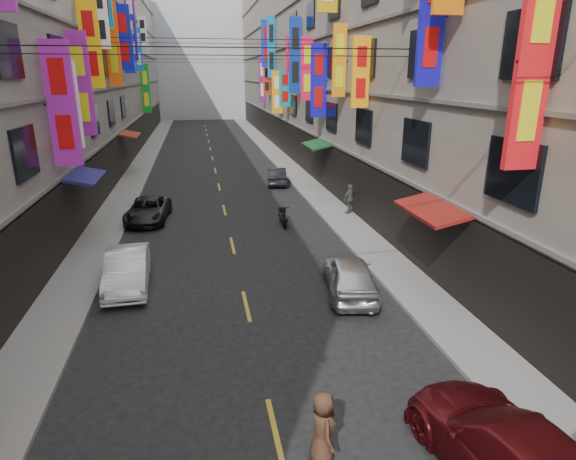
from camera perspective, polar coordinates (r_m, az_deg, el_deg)
name	(u,v)px	position (r m, az deg, el deg)	size (l,w,h in m)	color
sidewalk_left	(137,172)	(39.29, -17.44, 6.53)	(2.00, 90.00, 0.12)	slate
sidewalk_right	(289,167)	(39.69, 0.13, 7.46)	(2.00, 90.00, 0.12)	slate
building_row_left	(34,41)	(39.86, -27.85, 19.18)	(10.14, 90.00, 19.00)	gray
building_row_right	(365,45)	(40.63, 9.06, 20.85)	(10.14, 90.00, 19.00)	gray
haze_block	(200,52)	(88.43, -10.43, 20.08)	(18.00, 8.00, 22.00)	#A7B0BA
shop_signage	(210,43)	(31.18, -9.18, 21.03)	(14.00, 55.00, 11.93)	#0E52A8
street_awnings	(200,172)	(22.74, -10.44, 6.81)	(13.99, 35.20, 0.41)	#134827
overhead_cables	(217,43)	(26.41, -8.38, 21.07)	(14.00, 38.04, 1.24)	black
lane_markings	(217,178)	(36.10, -8.41, 6.13)	(0.12, 80.20, 0.01)	gold
scooter_far_right	(283,216)	(24.35, -0.62, 1.64)	(0.50, 1.80, 1.14)	black
car_left_mid	(127,269)	(18.12, -18.51, -4.42)	(1.42, 4.07, 1.34)	white
car_left_far	(148,210)	(25.99, -16.26, 2.30)	(1.95, 4.23, 1.17)	black
car_right_near	(516,458)	(10.35, 25.44, -23.25)	(2.07, 5.10, 1.48)	#540E12
car_right_mid	(350,275)	(16.79, 7.31, -5.36)	(1.60, 3.97, 1.35)	silver
car_right_far	(277,176)	(33.53, -1.35, 6.43)	(1.24, 3.57, 1.18)	#23232A
pedestrian_rfar	(350,199)	(26.07, 7.34, 3.67)	(0.93, 0.53, 1.59)	#525355
pedestrian_crossing	(323,429)	(10.03, 4.11, -22.42)	(0.77, 0.53, 1.58)	#4B2D1E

